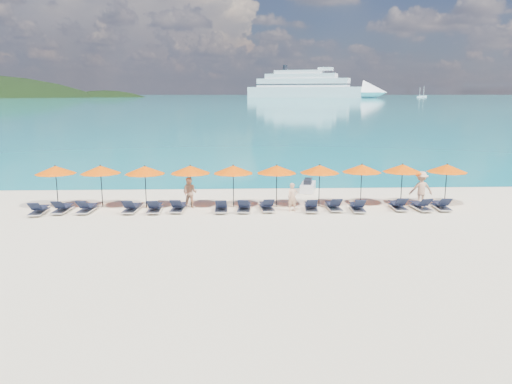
{
  "coord_description": "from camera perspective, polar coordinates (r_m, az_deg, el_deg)",
  "views": [
    {
      "loc": [
        -0.93,
        -20.91,
        6.02
      ],
      "look_at": [
        0.0,
        3.0,
        1.2
      ],
      "focal_mm": 35.0,
      "sensor_mm": 36.0,
      "label": 1
    }
  ],
  "objects": [
    {
      "name": "ground",
      "position": [
        21.78,
        0.31,
        -4.66
      ],
      "size": [
        1400.0,
        1400.0,
        0.0
      ],
      "primitive_type": "plane",
      "color": "beige"
    },
    {
      "name": "sea",
      "position": [
        680.94,
        -2.2,
        10.86
      ],
      "size": [
        1600.0,
        1300.0,
        0.01
      ],
      "primitive_type": "cube",
      "color": "#1FA9B2",
      "rests_on": "ground"
    },
    {
      "name": "headland_small",
      "position": [
        601.13,
        -16.72,
        6.99
      ],
      "size": [
        162.0,
        126.0,
        85.5
      ],
      "color": "black",
      "rests_on": "ground"
    },
    {
      "name": "cruise_ship",
      "position": [
        531.03,
        6.96,
        11.77
      ],
      "size": [
        142.08,
        75.79,
        40.13
      ],
      "rotation": [
        0.0,
        0.0,
        -0.39
      ],
      "color": "white",
      "rests_on": "ground"
    },
    {
      "name": "sailboat_near",
      "position": [
        606.4,
        18.6,
        10.35
      ],
      "size": [
        6.81,
        2.27,
        12.49
      ],
      "color": "white",
      "rests_on": "ground"
    },
    {
      "name": "sailboat_far",
      "position": [
        574.84,
        18.19,
        10.33
      ],
      "size": [
        5.72,
        1.91,
        10.49
      ],
      "color": "white",
      "rests_on": "ground"
    },
    {
      "name": "jetski",
      "position": [
        30.84,
        5.95,
        0.65
      ],
      "size": [
        1.26,
        2.23,
        0.75
      ],
      "rotation": [
        0.0,
        0.0,
        -0.23
      ],
      "color": "white",
      "rests_on": "ground"
    },
    {
      "name": "beachgoer_a",
      "position": [
        25.51,
        4.21,
        -0.6
      ],
      "size": [
        0.6,
        0.47,
        1.47
      ],
      "primitive_type": "imported",
      "rotation": [
        0.0,
        0.0,
        0.24
      ],
      "color": "#DEA67E",
      "rests_on": "ground"
    },
    {
      "name": "beachgoer_b",
      "position": [
        26.38,
        -7.57,
        -0.09
      ],
      "size": [
        0.88,
        0.63,
        1.63
      ],
      "primitive_type": "imported",
      "rotation": [
        0.0,
        0.0,
        -0.24
      ],
      "color": "#DEA67E",
      "rests_on": "ground"
    },
    {
      "name": "beachgoer_c",
      "position": [
        27.94,
        18.34,
        0.34
      ],
      "size": [
        1.23,
        0.59,
        1.89
      ],
      "primitive_type": "imported",
      "rotation": [
        0.0,
        0.0,
        3.12
      ],
      "color": "#DEA67E",
      "rests_on": "ground"
    },
    {
      "name": "umbrella_0",
      "position": [
        28.08,
        -21.95,
        2.36
      ],
      "size": [
        2.1,
        2.1,
        2.28
      ],
      "color": "black",
      "rests_on": "ground"
    },
    {
      "name": "umbrella_1",
      "position": [
        27.39,
        -17.35,
        2.46
      ],
      "size": [
        2.1,
        2.1,
        2.28
      ],
      "color": "black",
      "rests_on": "ground"
    },
    {
      "name": "umbrella_2",
      "position": [
        26.62,
        -12.59,
        2.46
      ],
      "size": [
        2.1,
        2.1,
        2.28
      ],
      "color": "black",
      "rests_on": "ground"
    },
    {
      "name": "umbrella_3",
      "position": [
        26.38,
        -7.51,
        2.56
      ],
      "size": [
        2.1,
        2.1,
        2.28
      ],
      "color": "black",
      "rests_on": "ground"
    },
    {
      "name": "umbrella_4",
      "position": [
        26.19,
        -2.62,
        2.59
      ],
      "size": [
        2.1,
        2.1,
        2.28
      ],
      "color": "black",
      "rests_on": "ground"
    },
    {
      "name": "umbrella_5",
      "position": [
        26.27,
        2.38,
        2.61
      ],
      "size": [
        2.1,
        2.1,
        2.28
      ],
      "color": "black",
      "rests_on": "ground"
    },
    {
      "name": "umbrella_6",
      "position": [
        26.54,
        7.29,
        2.62
      ],
      "size": [
        2.1,
        2.1,
        2.28
      ],
      "color": "black",
      "rests_on": "ground"
    },
    {
      "name": "umbrella_7",
      "position": [
        27.15,
        12.0,
        2.66
      ],
      "size": [
        2.1,
        2.1,
        2.28
      ],
      "color": "black",
      "rests_on": "ground"
    },
    {
      "name": "umbrella_8",
      "position": [
        27.73,
        16.41,
        2.62
      ],
      "size": [
        2.1,
        2.1,
        2.28
      ],
      "color": "black",
      "rests_on": "ground"
    },
    {
      "name": "umbrella_9",
      "position": [
        28.51,
        21.0,
        2.56
      ],
      "size": [
        2.1,
        2.1,
        2.28
      ],
      "color": "black",
      "rests_on": "ground"
    },
    {
      "name": "lounger_0",
      "position": [
        27.15,
        -23.56,
        -1.88
      ],
      "size": [
        0.7,
        1.73,
        0.66
      ],
      "rotation": [
        0.0,
        0.0,
        0.04
      ],
      "color": "silver",
      "rests_on": "ground"
    },
    {
      "name": "lounger_1",
      "position": [
        27.08,
        -21.25,
        -1.73
      ],
      "size": [
        0.69,
        1.72,
        0.66
      ],
      "rotation": [
        0.0,
        0.0,
        -0.04
      ],
      "color": "silver",
      "rests_on": "ground"
    },
    {
      "name": "lounger_2",
      "position": [
        26.7,
        -18.75,
        -1.74
      ],
      "size": [
        0.77,
        1.75,
        0.66
      ],
      "rotation": [
        0.0,
        0.0,
        -0.09
      ],
      "color": "silver",
      "rests_on": "ground"
    },
    {
      "name": "lounger_3",
      "position": [
        26.12,
        -14.07,
        -1.75
      ],
      "size": [
        0.71,
        1.73,
        0.66
      ],
      "rotation": [
        0.0,
        0.0,
        -0.06
      ],
      "color": "silver",
      "rests_on": "ground"
    },
    {
      "name": "lounger_4",
      "position": [
        25.87,
        -11.49,
        -1.77
      ],
      "size": [
        0.63,
        1.7,
        0.66
      ],
      "rotation": [
        0.0,
        0.0,
        0.01
      ],
      "color": "silver",
      "rests_on": "ground"
    },
    {
      "name": "lounger_5",
      "position": [
        25.81,
        -8.88,
        -1.7
      ],
      "size": [
        0.74,
        1.74,
        0.66
      ],
      "rotation": [
        0.0,
        0.0,
        -0.07
      ],
      "color": "silver",
      "rests_on": "ground"
    },
    {
      "name": "lounger_6",
      "position": [
        25.5,
        -4.0,
        -1.75
      ],
      "size": [
        0.64,
        1.71,
        0.66
      ],
      "rotation": [
        0.0,
        0.0,
        0.01
      ],
      "color": "silver",
      "rests_on": "ground"
    },
    {
      "name": "lounger_7",
      "position": [
        25.51,
        -1.36,
        -1.72
      ],
      "size": [
        0.77,
        1.75,
        0.66
      ],
      "rotation": [
        0.0,
        0.0,
        -0.09
      ],
      "color": "silver",
      "rests_on": "ground"
    },
    {
      "name": "lounger_8",
      "position": [
        25.67,
        1.24,
        -1.64
      ],
      "size": [
        0.77,
        1.75,
        0.66
      ],
      "rotation": [
        0.0,
        0.0,
        0.09
      ],
      "color": "silver",
      "rests_on": "ground"
    },
    {
      "name": "lounger_9",
      "position": [
        25.73,
        6.33,
        -1.68
      ],
      "size": [
        0.76,
        1.75,
        0.66
      ],
      "rotation": [
        0.0,
        0.0,
        -0.09
      ],
      "color": "silver",
      "rests_on": "ground"
    },
    {
      "name": "lounger_10",
      "position": [
        26.07,
        8.86,
        -1.57
      ],
      "size": [
        0.69,
        1.72,
        0.66
      ],
      "rotation": [
        0.0,
        0.0,
        0.04
      ],
      "color": "silver",
      "rests_on": "ground"
    },
    {
      "name": "lounger_11",
      "position": [
        26.05,
        11.51,
        -1.68
      ],
      "size": [
        0.7,
        1.73,
        0.66
      ],
      "rotation": [
        0.0,
        0.0,
        -0.05
      ],
      "color": "silver",
      "rests_on": "ground"
    },
    {
      "name": "lounger_12",
      "position": [
        26.92,
        15.93,
        -1.46
      ],
      "size": [
        0.65,
        1.71,
        0.66
      ],
      "rotation": [
        0.0,
        0.0,
        -0.02
      ],
      "color": "silver",
      "rests_on": "ground"
    },
    {
      "name": "lounger_13",
      "position": [
        27.15,
        18.3,
        -1.5
      ],
      "size": [
        0.76,
        1.75,
        0.66
      ],
      "rotation": [
        0.0,
        0.0,
        0.09
      ],
      "color": "silver",
      "rests_on": "ground"
    },
    {
      "name": "lounger_14",
      "position": [
        27.6,
        20.42,
        -1.44
      ],
      "size": [
        0.72,
        1.74,
        0.66
      ],
      "rotation": [
        0.0,
        0.0,
        -0.06
      ],
      "color": "silver",
      "rests_on": "ground"
    }
  ]
}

